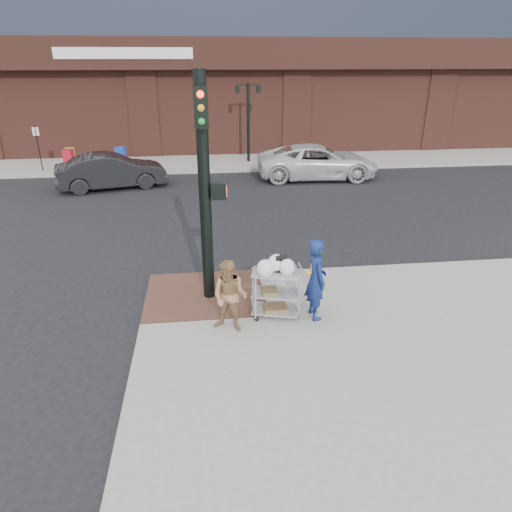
{
  "coord_description": "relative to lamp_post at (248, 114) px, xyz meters",
  "views": [
    {
      "loc": [
        -0.53,
        -8.81,
        5.34
      ],
      "look_at": [
        0.58,
        0.51,
        1.25
      ],
      "focal_mm": 32.0,
      "sensor_mm": 36.0,
      "label": 1
    }
  ],
  "objects": [
    {
      "name": "minivan_white",
      "position": [
        2.93,
        -3.64,
        -1.83
      ],
      "size": [
        5.81,
        2.88,
        1.58
      ],
      "primitive_type": "imported",
      "rotation": [
        0.0,
        0.0,
        1.53
      ],
      "color": "silver",
      "rests_on": "ground"
    },
    {
      "name": "sidewalk_far",
      "position": [
        10.5,
        16.0,
        -2.54
      ],
      "size": [
        65.0,
        36.0,
        0.15
      ],
      "primitive_type": "cube",
      "color": "gray",
      "rests_on": "ground"
    },
    {
      "name": "lamp_post",
      "position": [
        0.0,
        0.0,
        0.0
      ],
      "size": [
        1.32,
        0.22,
        4.0
      ],
      "color": "black",
      "rests_on": "sidewalk_far"
    },
    {
      "name": "parking_sign",
      "position": [
        -10.5,
        -1.0,
        -1.37
      ],
      "size": [
        0.05,
        0.05,
        2.2
      ],
      "primitive_type": "cylinder",
      "color": "black",
      "rests_on": "sidewalk_far"
    },
    {
      "name": "newsbox_yellow",
      "position": [
        -9.16,
        -0.66,
        -1.96
      ],
      "size": [
        0.46,
        0.42,
        1.02
      ],
      "primitive_type": "cube",
      "rotation": [
        0.0,
        0.0,
        0.08
      ],
      "color": "yellow",
      "rests_on": "sidewalk_far"
    },
    {
      "name": "pedestrian_tan",
      "position": [
        -2.09,
        -16.71,
        -1.7
      ],
      "size": [
        0.92,
        0.84,
        1.54
      ],
      "primitive_type": "imported",
      "rotation": [
        0.0,
        0.0,
        -0.42
      ],
      "color": "#976F47",
      "rests_on": "sidewalk_near"
    },
    {
      "name": "ground",
      "position": [
        -2.0,
        -16.0,
        -2.62
      ],
      "size": [
        220.0,
        220.0,
        0.0
      ],
      "primitive_type": "plane",
      "color": "black",
      "rests_on": "ground"
    },
    {
      "name": "fire_hydrant",
      "position": [
        0.03,
        -15.12,
        -2.05
      ],
      "size": [
        0.38,
        0.27,
        0.81
      ],
      "color": "gold",
      "rests_on": "sidewalk_near"
    },
    {
      "name": "woman_blue",
      "position": [
        -0.25,
        -16.39,
        -1.57
      ],
      "size": [
        0.49,
        0.7,
        1.8
      ],
      "primitive_type": "imported",
      "rotation": [
        0.0,
        0.0,
        1.67
      ],
      "color": "navy",
      "rests_on": "sidewalk_near"
    },
    {
      "name": "brick_curb_ramp",
      "position": [
        -2.6,
        -15.1,
        -2.46
      ],
      "size": [
        2.8,
        2.4,
        0.01
      ],
      "primitive_type": "cube",
      "color": "#4B2C23",
      "rests_on": "sidewalk_near"
    },
    {
      "name": "traffic_signal_pole",
      "position": [
        -2.48,
        -15.23,
        0.21
      ],
      "size": [
        0.61,
        0.51,
        5.0
      ],
      "color": "black",
      "rests_on": "sidewalk_near"
    },
    {
      "name": "sedan_dark",
      "position": [
        -6.49,
        -4.38,
        -1.85
      ],
      "size": [
        4.92,
        2.73,
        1.54
      ],
      "primitive_type": "imported",
      "rotation": [
        0.0,
        0.0,
        1.82
      ],
      "color": "black",
      "rests_on": "ground"
    },
    {
      "name": "utility_cart",
      "position": [
        -1.09,
        -16.24,
        -1.84
      ],
      "size": [
        1.11,
        0.79,
        1.39
      ],
      "color": "gray",
      "rests_on": "sidewalk_near"
    },
    {
      "name": "newsbox_red",
      "position": [
        -9.1,
        -1.17,
        -1.94
      ],
      "size": [
        0.49,
        0.45,
        1.05
      ],
      "primitive_type": "cube",
      "rotation": [
        0.0,
        0.0,
        -0.13
      ],
      "color": "#B11425",
      "rests_on": "sidewalk_far"
    },
    {
      "name": "newsbox_blue",
      "position": [
        -6.59,
        -1.07,
        -1.92
      ],
      "size": [
        0.53,
        0.49,
        1.09
      ],
      "primitive_type": "cube",
      "rotation": [
        0.0,
        0.0,
        -0.19
      ],
      "color": "#1A38AB",
      "rests_on": "sidewalk_far"
    }
  ]
}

